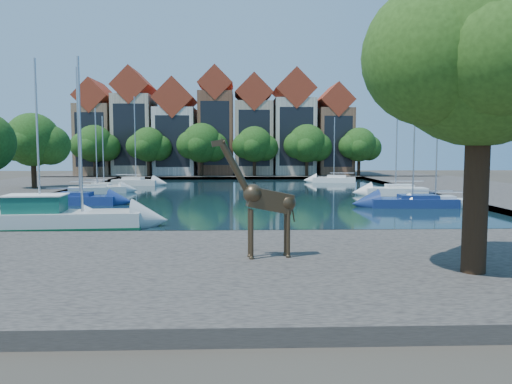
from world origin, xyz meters
TOP-DOWN VIEW (x-y plane):
  - ground at (0.00, 0.00)m, footprint 160.00×160.00m
  - water_basin at (0.00, 24.00)m, footprint 38.00×50.00m
  - near_quay at (0.00, -7.00)m, footprint 50.00×14.00m
  - far_quay at (0.00, 56.00)m, footprint 60.00×16.00m
  - right_quay at (25.00, 24.00)m, footprint 14.00×52.00m
  - plane_tree at (7.62, -9.01)m, footprint 8.32×6.40m
  - townhouse_west_end at (-23.00, 55.99)m, footprint 5.44×9.18m
  - townhouse_west_mid at (-17.00, 55.99)m, footprint 5.94×9.18m
  - townhouse_west_inner at (-10.50, 55.99)m, footprint 6.43×9.18m
  - townhouse_center at (-4.00, 55.99)m, footprint 5.44×9.18m
  - townhouse_east_inner at (2.00, 55.99)m, footprint 5.94×9.18m
  - townhouse_east_mid at (8.50, 55.99)m, footprint 6.43×9.18m
  - townhouse_east_end at (15.00, 55.99)m, footprint 5.44×9.18m
  - far_tree_far_west at (-21.90, 50.49)m, footprint 7.28×5.60m
  - far_tree_west at (-13.91, 50.49)m, footprint 6.76×5.20m
  - far_tree_mid_west at (-5.89, 50.49)m, footprint 7.80×6.00m
  - far_tree_mid_east at (2.10, 50.49)m, footprint 7.02×5.40m
  - far_tree_east at (10.11, 50.49)m, footprint 7.54×5.80m
  - far_tree_far_east at (18.09, 50.49)m, footprint 6.76×5.20m
  - side_tree_left_far at (-21.90, 27.99)m, footprint 7.28×5.60m
  - giraffe_statue at (0.54, -6.47)m, footprint 3.16×0.86m
  - motorsailer at (-10.84, 3.70)m, footprint 9.02×3.26m
  - sailboat_left_a at (-12.00, 4.00)m, footprint 6.13×3.87m
  - sailboat_left_b at (-13.40, 15.80)m, footprint 5.90×2.15m
  - sailboat_left_c at (-14.97, 26.39)m, footprint 6.00×3.50m
  - sailboat_left_d at (-15.00, 29.06)m, footprint 4.45×1.88m
  - sailboat_left_e at (-13.26, 37.43)m, footprint 6.02×3.13m
  - sailboat_right_a at (15.00, 13.04)m, footprint 5.07×1.79m
  - sailboat_right_b at (13.26, 13.24)m, footprint 6.74×2.64m
  - sailboat_right_c at (15.00, 22.99)m, footprint 5.99×2.36m
  - sailboat_right_d at (12.47, 41.59)m, footprint 5.94×2.97m

SIDE VIEW (x-z plane):
  - ground at x=0.00m, z-range 0.00..0.00m
  - water_basin at x=0.00m, z-range 0.00..0.08m
  - near_quay at x=0.00m, z-range 0.00..0.50m
  - far_quay at x=0.00m, z-range 0.00..0.50m
  - right_quay at x=25.00m, z-range 0.00..0.50m
  - sailboat_right_a at x=15.00m, z-range -4.02..5.17m
  - sailboat_left_c at x=-14.97m, z-range -3.76..4.92m
  - sailboat_left_d at x=-15.00m, z-range -3.43..4.60m
  - sailboat_right_b at x=13.26m, z-range -4.50..5.70m
  - sailboat_right_d at x=12.47m, z-range -3.76..4.98m
  - sailboat_left_a at x=-12.00m, z-range -4.23..5.49m
  - sailboat_left_e at x=-13.26m, z-range -4.85..6.12m
  - sailboat_left_b at x=-13.40m, z-range -4.89..6.19m
  - sailboat_right_c at x=15.00m, z-range -4.36..5.68m
  - motorsailer at x=-10.84m, z-range -4.07..5.73m
  - giraffe_statue at x=0.54m, z-range 0.46..4.98m
  - far_tree_west at x=-13.91m, z-range 1.40..8.76m
  - far_tree_far_east at x=18.09m, z-range 1.40..8.76m
  - far_tree_mid_east at x=2.10m, z-range 1.37..8.89m
  - far_tree_far_west at x=-21.90m, z-range 1.34..9.02m
  - far_tree_east at x=10.11m, z-range 1.32..9.16m
  - far_tree_mid_west at x=-5.89m, z-range 1.29..9.29m
  - side_tree_left_far at x=-21.90m, z-range 1.44..9.32m
  - townhouse_east_end at x=15.00m, z-range -0.11..14.32m
  - townhouse_west_inner at x=-10.50m, z-range -0.22..14.92m
  - townhouse_west_end at x=-23.00m, z-range -0.11..14.83m
  - plane_tree at x=7.62m, z-range 2.36..12.98m
  - townhouse_east_inner at x=2.00m, z-range -0.16..15.63m
  - townhouse_east_mid at x=8.50m, z-range -0.22..16.43m
  - townhouse_west_mid at x=-17.00m, z-range -0.16..16.63m
  - townhouse_center at x=-4.00m, z-range -0.10..16.83m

